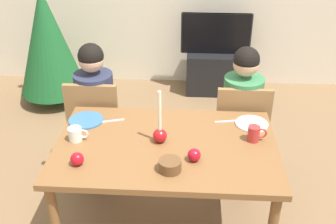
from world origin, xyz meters
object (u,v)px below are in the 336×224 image
person_right_child (240,120)px  apple_by_left_plate (194,155)px  tv (216,34)px  plate_left (86,120)px  person_left_child (97,115)px  mug_left (76,134)px  dining_table (166,155)px  candle_centerpiece (160,132)px  chair_left (96,124)px  christmas_tree (48,41)px  mug_right (254,134)px  tv_stand (214,72)px  bowl_walnuts (170,165)px  plate_right (252,124)px  chair_right (240,128)px  apple_near_candle (77,159)px

person_right_child → apple_by_left_plate: bearing=-114.4°
tv → plate_left: tv is taller
person_left_child → mug_left: 0.67m
dining_table → candle_centerpiece: (-0.04, 0.03, 0.16)m
dining_table → chair_left: 0.87m
dining_table → mug_left: (-0.58, 0.01, 0.13)m
person_left_child → christmas_tree: christmas_tree is taller
mug_right → tv: bearing=93.8°
tv_stand → bowl_walnuts: 2.65m
christmas_tree → bowl_walnuts: (1.44, -2.19, 0.07)m
person_right_child → plate_right: (0.03, -0.37, 0.19)m
candle_centerpiece → plate_left: bearing=157.1°
chair_right → plate_right: chair_right is taller
chair_left → person_left_child: size_ratio=0.77×
person_left_child → mug_right: bearing=-26.0°
person_right_child → plate_left: bearing=-160.8°
mug_left → apple_by_left_plate: mug_left is taller
tv → plate_right: (0.16, -2.03, 0.05)m
dining_table → bowl_walnuts: (0.04, -0.27, 0.12)m
christmas_tree → plate_left: bearing=-63.8°
apple_near_candle → mug_left: bearing=106.5°
person_right_child → mug_right: bearing=-88.5°
person_right_child → chair_left: bearing=-178.4°
bowl_walnuts → tv_stand: bearing=81.8°
mug_left → plate_left: bearing=88.7°
tv → plate_right: bearing=-85.5°
chair_right → mug_right: (0.02, -0.53, 0.29)m
plate_left → plate_right: same height
chair_left → tv: tv is taller
person_right_child → christmas_tree: 2.33m
dining_table → plate_left: plate_left is taller
christmas_tree → candle_centerpiece: bearing=-54.4°
tv_stand → tv: tv is taller
dining_table → christmas_tree: christmas_tree is taller
chair_right → apple_near_candle: chair_right is taller
dining_table → mug_left: mug_left is taller
chair_right → tv: 1.71m
plate_left → apple_near_candle: apple_near_candle is taller
person_left_child → tv_stand: 1.97m
tv_stand → mug_left: size_ratio=4.93×
person_left_child → dining_table: bearing=-46.9°
person_left_child → chair_right: bearing=-1.6°
person_left_child → tv: bearing=58.7°
tv_stand → christmas_tree: 1.91m
dining_table → tv_stand: (0.41, 2.30, -0.43)m
dining_table → tv_stand: dining_table is taller
person_right_child → mug_right: 0.61m
plate_right → tv: bearing=94.5°
chair_right → person_left_child: (-1.14, 0.03, 0.06)m
mug_right → apple_by_left_plate: size_ratio=1.55×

